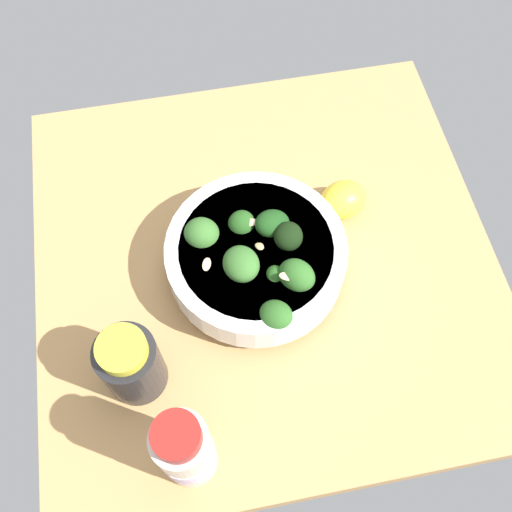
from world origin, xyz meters
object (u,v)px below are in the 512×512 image
object	(u,v)px
bowl_of_broccoli	(256,257)
lemon_wedge	(343,200)
bottle_short	(131,364)
bottle_tall	(185,450)

from	to	relation	value
bowl_of_broccoli	lemon_wedge	size ratio (longest dim) A/B	3.57
bottle_short	bowl_of_broccoli	bearing A→B (deg)	-145.79
bowl_of_broccoli	lemon_wedge	bearing A→B (deg)	-151.47
lemon_wedge	bottle_tall	distance (cm)	37.70
lemon_wedge	bottle_tall	world-z (taller)	bottle_tall
lemon_wedge	bottle_short	size ratio (longest dim) A/B	0.58
bottle_tall	lemon_wedge	bearing A→B (deg)	-130.39
lemon_wedge	bottle_tall	xyz separation A→B (cm)	(24.23, 28.48, 4.81)
lemon_wedge	bowl_of_broccoli	bearing A→B (deg)	28.53
bowl_of_broccoli	bottle_tall	distance (cm)	24.37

